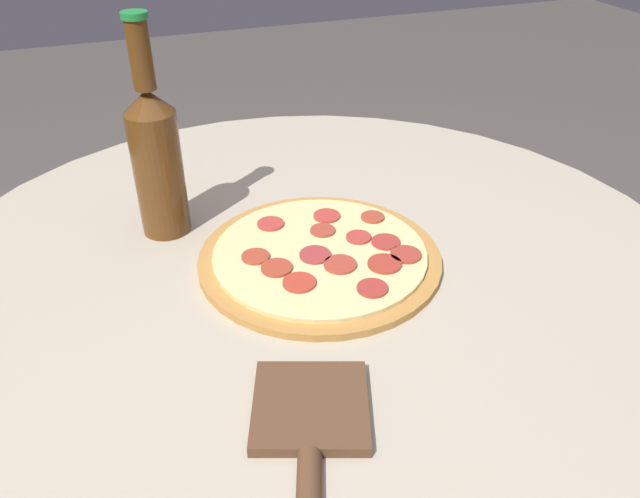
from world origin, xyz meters
name	(u,v)px	position (x,y,z in m)	size (l,w,h in m)	color
table	(314,363)	(0.00, 0.00, 0.53)	(1.04, 1.04, 0.71)	#B2A893
pizza	(321,257)	(0.00, -0.01, 0.71)	(0.32, 0.32, 0.02)	#B77F3D
beer_bottle	(156,156)	(0.15, 0.17, 0.82)	(0.07, 0.07, 0.30)	#563314
pizza_paddle	(310,440)	(-0.28, 0.10, 0.71)	(0.26, 0.15, 0.02)	brown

